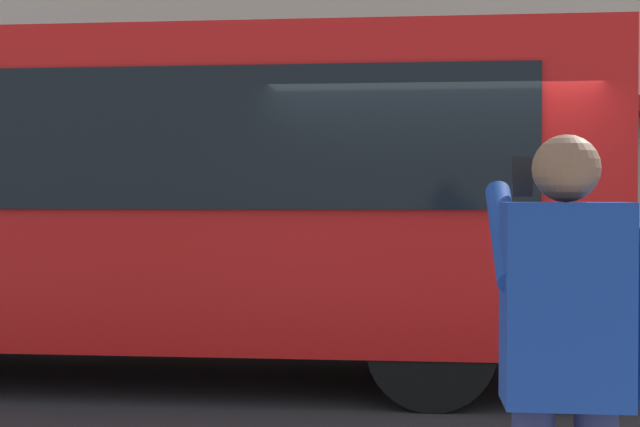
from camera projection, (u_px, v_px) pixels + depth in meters
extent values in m
plane|color=#232326|center=(430.00, 391.00, 7.32)|extent=(60.00, 60.00, 0.00)
cube|color=red|center=(103.00, 191.00, 8.05)|extent=(9.00, 2.50, 2.60)
cube|color=black|center=(47.00, 139.00, 6.79)|extent=(7.60, 0.06, 1.10)
cylinder|color=black|center=(425.00, 308.00, 8.87)|extent=(1.00, 0.28, 1.00)
cylinder|color=black|center=(431.00, 345.00, 6.68)|extent=(1.00, 0.28, 1.00)
cube|color=navy|center=(565.00, 304.00, 2.82)|extent=(0.40, 0.24, 0.66)
sphere|color=brown|center=(566.00, 168.00, 2.81)|extent=(0.22, 0.22, 0.22)
cylinder|color=navy|center=(504.00, 234.00, 2.99)|extent=(0.09, 0.48, 0.37)
cube|color=black|center=(522.00, 177.00, 3.12)|extent=(0.07, 0.01, 0.14)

